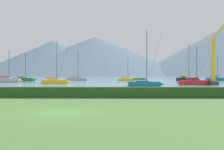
{
  "coord_description": "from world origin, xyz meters",
  "views": [
    {
      "loc": [
        3.37,
        -17.3,
        2.47
      ],
      "look_at": [
        2.64,
        42.32,
        2.31
      ],
      "focal_mm": 43.0,
      "sensor_mm": 36.0,
      "label": 1
    }
  ],
  "objects_px": {
    "dock_crane": "(214,63)",
    "sailboat_slip_1": "(76,79)",
    "sailboat_slip_3": "(216,79)",
    "sailboat_slip_12": "(188,79)",
    "sailboat_slip_8": "(127,79)",
    "sailboat_slip_9": "(7,80)",
    "sailboat_slip_2": "(195,82)",
    "sailboat_slip_7": "(24,79)",
    "sailboat_slip_11": "(145,83)",
    "sailboat_slip_0": "(55,81)"
  },
  "relations": [
    {
      "from": "sailboat_slip_3",
      "to": "sailboat_slip_12",
      "type": "relative_size",
      "value": 0.7
    },
    {
      "from": "sailboat_slip_8",
      "to": "sailboat_slip_9",
      "type": "height_order",
      "value": "sailboat_slip_9"
    },
    {
      "from": "sailboat_slip_9",
      "to": "sailboat_slip_12",
      "type": "xyz_separation_m",
      "value": [
        59.52,
        22.29,
        0.09
      ]
    },
    {
      "from": "sailboat_slip_8",
      "to": "sailboat_slip_11",
      "type": "relative_size",
      "value": 0.79
    },
    {
      "from": "sailboat_slip_2",
      "to": "sailboat_slip_11",
      "type": "distance_m",
      "value": 15.58
    },
    {
      "from": "sailboat_slip_0",
      "to": "sailboat_slip_3",
      "type": "relative_size",
      "value": 1.11
    },
    {
      "from": "sailboat_slip_8",
      "to": "sailboat_slip_9",
      "type": "relative_size",
      "value": 0.92
    },
    {
      "from": "sailboat_slip_8",
      "to": "sailboat_slip_11",
      "type": "distance_m",
      "value": 47.48
    },
    {
      "from": "sailboat_slip_2",
      "to": "sailboat_slip_11",
      "type": "xyz_separation_m",
      "value": [
        -12.81,
        -8.87,
        -0.01
      ]
    },
    {
      "from": "sailboat_slip_0",
      "to": "sailboat_slip_8",
      "type": "bearing_deg",
      "value": 44.65
    },
    {
      "from": "sailboat_slip_3",
      "to": "sailboat_slip_11",
      "type": "relative_size",
      "value": 0.87
    },
    {
      "from": "sailboat_slip_9",
      "to": "sailboat_slip_12",
      "type": "height_order",
      "value": "sailboat_slip_12"
    },
    {
      "from": "sailboat_slip_2",
      "to": "sailboat_slip_9",
      "type": "relative_size",
      "value": 0.91
    },
    {
      "from": "sailboat_slip_12",
      "to": "dock_crane",
      "type": "relative_size",
      "value": 0.81
    },
    {
      "from": "sailboat_slip_2",
      "to": "sailboat_slip_12",
      "type": "xyz_separation_m",
      "value": [
        8.61,
        38.29,
        0.13
      ]
    },
    {
      "from": "sailboat_slip_1",
      "to": "sailboat_slip_3",
      "type": "relative_size",
      "value": 1.16
    },
    {
      "from": "sailboat_slip_1",
      "to": "sailboat_slip_11",
      "type": "bearing_deg",
      "value": -78.78
    },
    {
      "from": "dock_crane",
      "to": "sailboat_slip_8",
      "type": "bearing_deg",
      "value": 115.5
    },
    {
      "from": "sailboat_slip_11",
      "to": "dock_crane",
      "type": "xyz_separation_m",
      "value": [
        17.11,
        8.25,
        4.35
      ]
    },
    {
      "from": "sailboat_slip_1",
      "to": "sailboat_slip_7",
      "type": "xyz_separation_m",
      "value": [
        -17.74,
        -7.75,
        -0.07
      ]
    },
    {
      "from": "sailboat_slip_11",
      "to": "sailboat_slip_8",
      "type": "bearing_deg",
      "value": 94.8
    },
    {
      "from": "sailboat_slip_1",
      "to": "sailboat_slip_2",
      "type": "relative_size",
      "value": 1.29
    },
    {
      "from": "sailboat_slip_2",
      "to": "sailboat_slip_3",
      "type": "height_order",
      "value": "sailboat_slip_3"
    },
    {
      "from": "sailboat_slip_3",
      "to": "dock_crane",
      "type": "xyz_separation_m",
      "value": [
        -16.1,
        -41.52,
        4.3
      ]
    },
    {
      "from": "sailboat_slip_2",
      "to": "sailboat_slip_8",
      "type": "height_order",
      "value": "sailboat_slip_8"
    },
    {
      "from": "sailboat_slip_8",
      "to": "sailboat_slip_12",
      "type": "height_order",
      "value": "sailboat_slip_12"
    },
    {
      "from": "sailboat_slip_2",
      "to": "sailboat_slip_9",
      "type": "xyz_separation_m",
      "value": [
        -50.91,
        15.99,
        0.04
      ]
    },
    {
      "from": "sailboat_slip_2",
      "to": "sailboat_slip_7",
      "type": "relative_size",
      "value": 0.87
    },
    {
      "from": "sailboat_slip_12",
      "to": "sailboat_slip_3",
      "type": "bearing_deg",
      "value": -0.75
    },
    {
      "from": "sailboat_slip_3",
      "to": "sailboat_slip_7",
      "type": "height_order",
      "value": "sailboat_slip_7"
    },
    {
      "from": "sailboat_slip_12",
      "to": "sailboat_slip_9",
      "type": "bearing_deg",
      "value": -172.75
    },
    {
      "from": "sailboat_slip_0",
      "to": "sailboat_slip_8",
      "type": "height_order",
      "value": "sailboat_slip_0"
    },
    {
      "from": "sailboat_slip_7",
      "to": "sailboat_slip_1",
      "type": "bearing_deg",
      "value": 26.62
    },
    {
      "from": "sailboat_slip_2",
      "to": "dock_crane",
      "type": "xyz_separation_m",
      "value": [
        4.3,
        -0.62,
        4.34
      ]
    },
    {
      "from": "sailboat_slip_3",
      "to": "sailboat_slip_8",
      "type": "relative_size",
      "value": 1.1
    },
    {
      "from": "sailboat_slip_3",
      "to": "sailboat_slip_2",
      "type": "bearing_deg",
      "value": -113.38
    },
    {
      "from": "sailboat_slip_0",
      "to": "sailboat_slip_1",
      "type": "distance_m",
      "value": 34.25
    },
    {
      "from": "sailboat_slip_1",
      "to": "sailboat_slip_7",
      "type": "height_order",
      "value": "sailboat_slip_1"
    },
    {
      "from": "sailboat_slip_0",
      "to": "sailboat_slip_8",
      "type": "xyz_separation_m",
      "value": [
        20.02,
        32.59,
        -0.05
      ]
    },
    {
      "from": "dock_crane",
      "to": "sailboat_slip_7",
      "type": "bearing_deg",
      "value": 149.32
    },
    {
      "from": "sailboat_slip_7",
      "to": "sailboat_slip_12",
      "type": "relative_size",
      "value": 0.73
    },
    {
      "from": "sailboat_slip_0",
      "to": "sailboat_slip_1",
      "type": "bearing_deg",
      "value": 75.17
    },
    {
      "from": "sailboat_slip_1",
      "to": "sailboat_slip_12",
      "type": "distance_m",
      "value": 42.46
    },
    {
      "from": "dock_crane",
      "to": "sailboat_slip_1",
      "type": "bearing_deg",
      "value": 132.99
    },
    {
      "from": "sailboat_slip_1",
      "to": "sailboat_slip_11",
      "type": "xyz_separation_m",
      "value": [
        20.99,
        -49.12,
        -0.13
      ]
    },
    {
      "from": "sailboat_slip_2",
      "to": "sailboat_slip_1",
      "type": "bearing_deg",
      "value": 118.82
    },
    {
      "from": "sailboat_slip_9",
      "to": "sailboat_slip_1",
      "type": "bearing_deg",
      "value": 45.45
    },
    {
      "from": "sailboat_slip_0",
      "to": "sailboat_slip_9",
      "type": "bearing_deg",
      "value": 135.01
    },
    {
      "from": "sailboat_slip_1",
      "to": "dock_crane",
      "type": "relative_size",
      "value": 0.66
    },
    {
      "from": "sailboat_slip_8",
      "to": "sailboat_slip_11",
      "type": "xyz_separation_m",
      "value": [
        1.59,
        -47.46,
        0.04
      ]
    }
  ]
}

